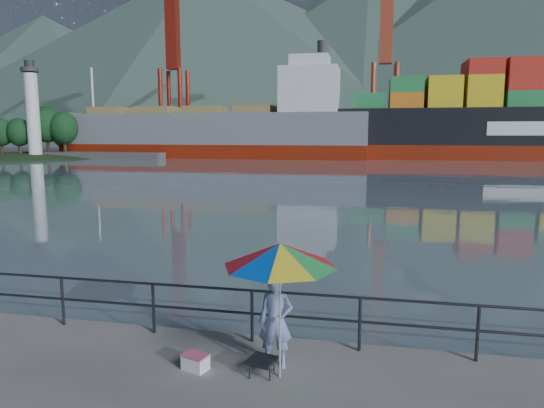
{
  "coord_description": "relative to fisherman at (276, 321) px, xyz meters",
  "views": [
    {
      "loc": [
        3.12,
        -6.76,
        3.93
      ],
      "look_at": [
        0.5,
        6.0,
        2.0
      ],
      "focal_mm": 32.0,
      "sensor_mm": 36.0,
      "label": 1
    }
  ],
  "objects": [
    {
      "name": "container_ship",
      "position": [
        24.6,
        73.84,
        5.09
      ],
      "size": [
        55.16,
        9.19,
        18.1
      ],
      "color": "maroon",
      "rests_on": "ground"
    },
    {
      "name": "far_dock",
      "position": [
        8.38,
        92.16,
        -0.79
      ],
      "size": [
        200.0,
        40.0,
        0.4
      ],
      "primitive_type": "cube",
      "color": "#514F4C",
      "rests_on": "ground"
    },
    {
      "name": "container_stacks",
      "position": [
        31.36,
        92.84,
        2.41
      ],
      "size": [
        58.0,
        8.4,
        7.8
      ],
      "color": "gray",
      "rests_on": "ground"
    },
    {
      "name": "cooler_bag",
      "position": [
        -1.29,
        -0.4,
        -0.67
      ],
      "size": [
        0.48,
        0.39,
        0.24
      ],
      "primitive_type": "cube",
      "rotation": [
        0.0,
        0.0,
        -0.33
      ],
      "color": "white",
      "rests_on": "ground"
    },
    {
      "name": "folding_stool",
      "position": [
        -0.16,
        -0.36,
        -0.64
      ],
      "size": [
        0.51,
        0.51,
        0.28
      ],
      "color": "black",
      "rests_on": "ground"
    },
    {
      "name": "bulk_carrier",
      "position": [
        -22.83,
        70.31,
        3.34
      ],
      "size": [
        51.27,
        8.87,
        14.5
      ],
      "color": "maroon",
      "rests_on": "ground"
    },
    {
      "name": "guardrail",
      "position": [
        -1.62,
        0.86,
        -0.27
      ],
      "size": [
        22.0,
        0.06,
        1.03
      ],
      "color": "#2D3033",
      "rests_on": "ground"
    },
    {
      "name": "beach_umbrella",
      "position": [
        0.14,
        -0.36,
        1.24
      ],
      "size": [
        1.83,
        1.83,
        2.22
      ],
      "color": "white",
      "rests_on": "ground"
    },
    {
      "name": "fisherman",
      "position": [
        0.0,
        0.0,
        0.0
      ],
      "size": [
        0.61,
        0.43,
        1.58
      ],
      "primitive_type": "imported",
      "rotation": [
        0.0,
        0.0,
        0.09
      ],
      "color": "#2C4794",
      "rests_on": "ground"
    },
    {
      "name": "lighthouse_islet",
      "position": [
        -56.59,
        61.16,
        -0.53
      ],
      "size": [
        48.0,
        26.4,
        19.2
      ],
      "color": "#263F1E",
      "rests_on": "ground"
    },
    {
      "name": "fishing_rod",
      "position": [
        -0.28,
        1.3,
        -0.79
      ],
      "size": [
        0.36,
        1.5,
        1.08
      ],
      "primitive_type": "cylinder",
      "rotation": [
        0.96,
        0.0,
        0.22
      ],
      "color": "black",
      "rests_on": "ground"
    },
    {
      "name": "mountains",
      "position": [
        37.19,
        206.91,
        34.76
      ],
      "size": [
        600.0,
        332.8,
        80.0
      ],
      "color": "#385147",
      "rests_on": "ground"
    },
    {
      "name": "harbor_water",
      "position": [
        -1.62,
        129.16,
        -0.79
      ],
      "size": [
        500.0,
        280.0,
        0.0
      ],
      "primitive_type": "cube",
      "color": "slate",
      "rests_on": "ground"
    }
  ]
}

